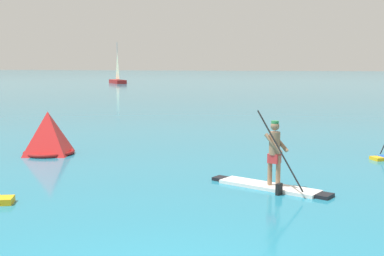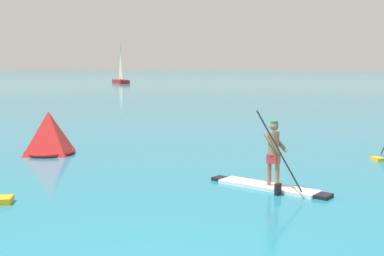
{
  "view_description": "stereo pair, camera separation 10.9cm",
  "coord_description": "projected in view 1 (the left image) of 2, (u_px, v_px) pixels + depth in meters",
  "views": [
    {
      "loc": [
        2.1,
        -5.28,
        2.95
      ],
      "look_at": [
        -1.9,
        8.89,
        1.08
      ],
      "focal_mm": 46.98,
      "sensor_mm": 36.0,
      "label": 1
    },
    {
      "loc": [
        2.21,
        -5.25,
        2.95
      ],
      "look_at": [
        -1.9,
        8.89,
        1.08
      ],
      "focal_mm": 46.98,
      "sensor_mm": 36.0,
      "label": 2
    }
  ],
  "objects": [
    {
      "name": "race_marker_buoy",
      "position": [
        48.0,
        135.0,
        16.52
      ],
      "size": [
        1.91,
        1.91,
        1.42
      ],
      "color": "red",
      "rests_on": "ground"
    },
    {
      "name": "paddleboarder_mid_center",
      "position": [
        272.0,
        172.0,
        11.93
      ],
      "size": [
        3.04,
        1.55,
        1.96
      ],
      "rotation": [
        0.0,
        0.0,
        -0.38
      ],
      "color": "white",
      "rests_on": "ground"
    },
    {
      "name": "sailboat_left_horizon",
      "position": [
        118.0,
        78.0,
        77.63
      ],
      "size": [
        4.36,
        4.87,
        6.28
      ],
      "rotation": [
        0.0,
        0.0,
        2.25
      ],
      "color": "#A51E1E",
      "rests_on": "ground"
    }
  ]
}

